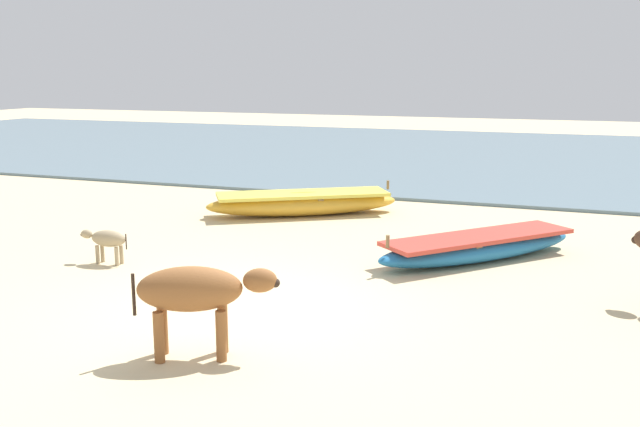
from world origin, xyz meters
The scene contains 6 objects.
ground centered at (0.00, 0.00, 0.00)m, with size 80.00×80.00×0.00m, color beige.
sea_water centered at (0.00, 18.60, 0.04)m, with size 60.00×20.00×0.08m, color slate.
fishing_boat_0 centered at (-1.53, 6.16, 0.28)m, with size 4.15×3.15×0.71m.
fishing_boat_3 centered at (2.65, 3.67, 0.24)m, with size 3.30×3.57×0.63m.
cow_adult_brown centered at (0.30, -1.61, 0.75)m, with size 1.55×0.94×1.05m.
calf_far_dun centered at (-3.06, 1.29, 0.41)m, with size 0.88×0.28×0.57m.
Camera 1 is at (4.18, -8.10, 3.15)m, focal length 39.76 mm.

